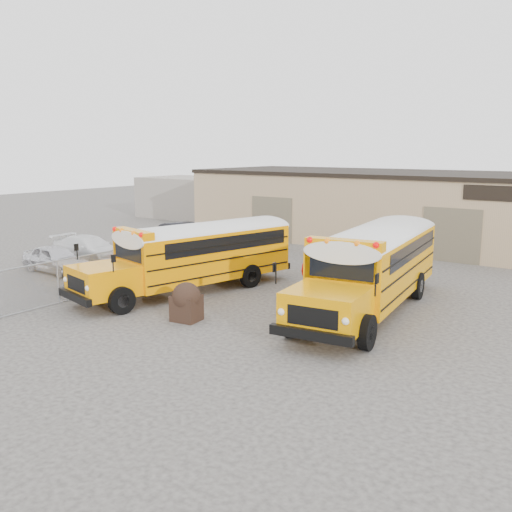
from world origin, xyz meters
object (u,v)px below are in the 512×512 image
Objects in this scene: school_bus_left at (296,237)px; school_bus_right at (413,238)px; tarp_bundle at (186,301)px; car_dark at (184,235)px; car_white at (89,249)px; car_silver at (56,259)px.

school_bus_left is 5.78m from school_bus_right.
tarp_bundle is at bearing -107.33° from school_bus_right.
tarp_bundle is at bearing -121.70° from car_dark.
school_bus_left is 9.91m from tarp_bundle.
car_white is at bearing 157.48° from tarp_bundle.
school_bus_left reaches higher than car_silver.
car_silver is (-9.55, -7.60, -1.06)m from school_bus_left.
school_bus_right reaches higher than school_bus_left.
car_silver is at bearing -166.94° from car_dark.
school_bus_right is 17.91m from car_silver.
car_silver is at bearing -145.95° from school_bus_right.
school_bus_right is 2.37× the size of car_dark.
school_bus_right is 2.35× the size of car_white.
school_bus_right is 7.96× the size of tarp_bundle.
school_bus_right is 2.82× the size of car_silver.
car_white is at bearing 19.49° from car_silver.
school_bus_left is at bearing -68.01° from car_white.
school_bus_left is at bearing -84.68° from car_dark.
tarp_bundle is at bearing -100.93° from car_silver.
car_dark is (0.23, 9.11, 0.10)m from car_silver.
school_bus_left is at bearing 98.57° from tarp_bundle.
school_bus_left is 2.20× the size of car_white.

